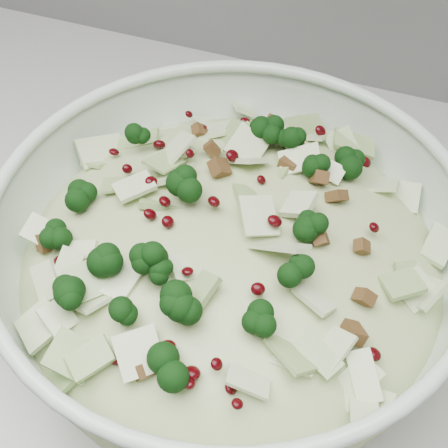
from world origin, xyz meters
TOP-DOWN VIEW (x-y plane):
  - mixing_bowl at (-0.41, 1.60)m, footprint 0.47×0.47m
  - salad at (-0.41, 1.60)m, footprint 0.39×0.39m

SIDE VIEW (x-z plane):
  - mixing_bowl at x=-0.41m, z-range 0.90..1.05m
  - salad at x=-0.41m, z-range 0.93..1.07m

